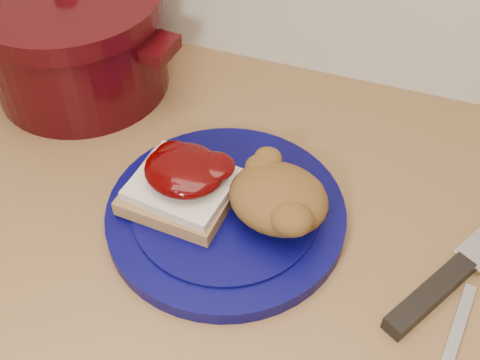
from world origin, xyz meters
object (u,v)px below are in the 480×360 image
(dutch_oven, at_px, (75,39))
(pepper_grinder, at_px, (80,21))
(chef_knife, at_px, (456,272))
(plate, at_px, (226,214))
(butter_knife, at_px, (453,345))

(dutch_oven, relative_size, pepper_grinder, 2.57)
(chef_knife, height_order, dutch_oven, dutch_oven)
(chef_knife, xyz_separation_m, dutch_oven, (-0.54, 0.16, 0.06))
(plate, xyz_separation_m, pepper_grinder, (-0.31, 0.23, 0.05))
(plate, xyz_separation_m, dutch_oven, (-0.28, 0.17, 0.07))
(chef_knife, height_order, butter_knife, chef_knife)
(pepper_grinder, bearing_deg, butter_knife, -28.12)
(dutch_oven, bearing_deg, butter_knife, -24.41)
(chef_knife, relative_size, dutch_oven, 0.99)
(chef_knife, bearing_deg, butter_knife, -145.07)
(plate, distance_m, chef_knife, 0.26)
(chef_knife, xyz_separation_m, butter_knife, (0.01, -0.08, -0.01))
(dutch_oven, bearing_deg, plate, -31.26)
(chef_knife, bearing_deg, pepper_grinder, 98.85)
(butter_knife, bearing_deg, chef_knife, 13.22)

